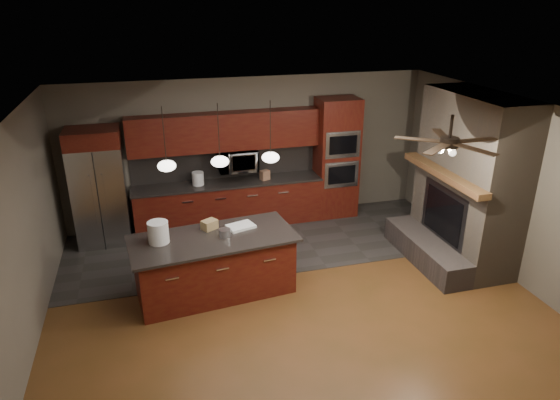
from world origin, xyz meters
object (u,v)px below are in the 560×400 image
object	(u,v)px
oven_tower	(336,158)
cardboard_box	(209,225)
refrigerator	(99,187)
kitchen_island	(214,265)
counter_bucket	(198,179)
white_bucket	(158,232)
paint_can	(225,233)
paint_tray	(241,226)
counter_box	(265,175)
microwave	(237,160)

from	to	relation	value
oven_tower	cardboard_box	size ratio (longest dim) A/B	10.79
refrigerator	kitchen_island	bearing A→B (deg)	-52.96
cardboard_box	counter_bucket	bearing A→B (deg)	57.54
white_bucket	cardboard_box	distance (m)	0.80
paint_can	counter_bucket	distance (m)	2.32
paint_tray	counter_box	xyz separation A→B (m)	(0.87, 2.03, 0.05)
microwave	white_bucket	size ratio (longest dim) A/B	2.33
microwave	counter_bucket	distance (m)	0.81
paint_tray	counter_bucket	xyz separation A→B (m)	(-0.39, 2.08, 0.08)
microwave	counter_bucket	size ratio (longest dim) A/B	2.98
refrigerator	kitchen_island	xyz separation A→B (m)	(1.68, -2.22, -0.59)
counter_bucket	counter_box	distance (m)	1.27
oven_tower	counter_bucket	distance (m)	2.74
kitchen_island	counter_bucket	xyz separation A→B (m)	(0.06, 2.30, 0.56)
paint_tray	kitchen_island	bearing A→B (deg)	-171.15
white_bucket	cardboard_box	size ratio (longest dim) A/B	1.43
counter_bucket	oven_tower	bearing A→B (deg)	-0.15
kitchen_island	microwave	bearing A→B (deg)	64.37
paint_tray	cardboard_box	world-z (taller)	cardboard_box
paint_can	cardboard_box	world-z (taller)	cardboard_box
refrigerator	counter_bucket	xyz separation A→B (m)	(1.74, 0.08, -0.03)
oven_tower	paint_can	size ratio (longest dim) A/B	13.65
microwave	refrigerator	xyz separation A→B (m)	(-2.50, -0.13, -0.25)
oven_tower	kitchen_island	size ratio (longest dim) A/B	0.95
paint_tray	cardboard_box	size ratio (longest dim) A/B	1.81
microwave	counter_bucket	xyz separation A→B (m)	(-0.76, -0.05, -0.28)
oven_tower	microwave	world-z (taller)	oven_tower
kitchen_island	paint_tray	distance (m)	0.69
paint_can	counter_box	xyz separation A→B (m)	(1.16, 2.27, 0.01)
paint_can	counter_bucket	xyz separation A→B (m)	(-0.11, 2.32, 0.04)
white_bucket	paint_can	world-z (taller)	white_bucket
kitchen_island	counter_bucket	size ratio (longest dim) A/B	10.16
microwave	paint_can	world-z (taller)	microwave
refrigerator	counter_box	size ratio (longest dim) A/B	11.56
kitchen_island	counter_box	size ratio (longest dim) A/B	13.74
counter_box	cardboard_box	bearing A→B (deg)	-146.43
refrigerator	paint_tray	world-z (taller)	refrigerator
cardboard_box	counter_bucket	world-z (taller)	counter_bucket
kitchen_island	paint_tray	size ratio (longest dim) A/B	6.27
refrigerator	cardboard_box	size ratio (longest dim) A/B	9.54
microwave	white_bucket	distance (m)	2.81
microwave	kitchen_island	size ratio (longest dim) A/B	0.29
oven_tower	kitchen_island	bearing A→B (deg)	-140.67
white_bucket	paint_tray	distance (m)	1.23
paint_tray	counter_bucket	distance (m)	2.12
kitchen_island	paint_can	bearing A→B (deg)	-12.99
kitchen_island	counter_box	distance (m)	2.67
kitchen_island	white_bucket	bearing A→B (deg)	170.44
paint_can	white_bucket	bearing A→B (deg)	176.12
counter_bucket	counter_box	world-z (taller)	counter_bucket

